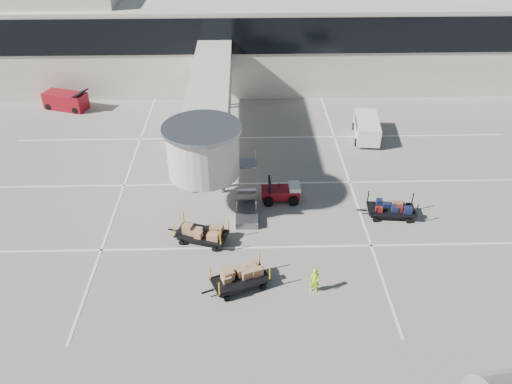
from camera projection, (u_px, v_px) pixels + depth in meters
ground at (273, 270)px, 27.89m from camera, size 140.00×140.00×0.00m
lane_markings at (256, 181)px, 35.62m from camera, size 40.00×30.00×0.02m
terminal at (254, 38)px, 50.47m from camera, size 64.00×12.11×15.20m
jet_bridge at (209, 109)px, 35.61m from camera, size 5.70×20.40×6.03m
baggage_tug at (281, 192)px, 33.35m from camera, size 2.57×1.66×1.66m
suitcase_cart at (391, 210)px, 31.85m from camera, size 3.72×1.74×1.44m
box_cart_near at (241, 279)px, 26.46m from camera, size 3.68×2.51×1.43m
box_cart_far at (203, 234)px, 29.63m from camera, size 3.78×2.37×1.46m
ground_worker at (315, 281)px, 26.12m from camera, size 0.61×0.45×1.54m
minivan at (367, 126)px, 40.72m from camera, size 2.37×4.59×1.67m
belt_loader at (66, 101)px, 45.56m from camera, size 4.42×2.78×2.00m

